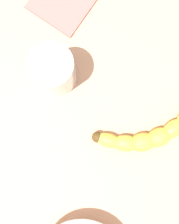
{
  "coord_description": "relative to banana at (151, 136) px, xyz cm",
  "views": [
    {
      "loc": [
        -0.06,
        0.5,
        63.93
      ],
      "look_at": [
        3.59,
        3.21,
        5.0
      ],
      "focal_mm": 47.23,
      "sensor_mm": 36.0,
      "label": 1
    }
  ],
  "objects": [
    {
      "name": "smoothie_glass",
      "position": [
        -1.38,
        22.17,
        3.63
      ],
      "size": [
        8.08,
        8.08,
        11.69
      ],
      "color": "silver",
      "rests_on": "wooden_tabletop"
    },
    {
      "name": "banana",
      "position": [
        0.0,
        0.0,
        0.0
      ],
      "size": [
        18.64,
        14.72,
        3.74
      ],
      "rotation": [
        0.0,
        0.0,
        5.64
      ],
      "color": "yellow",
      "rests_on": "wooden_tabletop"
    },
    {
      "name": "wooden_tabletop",
      "position": [
        -7.06,
        9.63,
        -3.37
      ],
      "size": [
        120.0,
        120.0,
        3.0
      ],
      "primitive_type": "cube",
      "color": "tan",
      "rests_on": "ground"
    }
  ]
}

